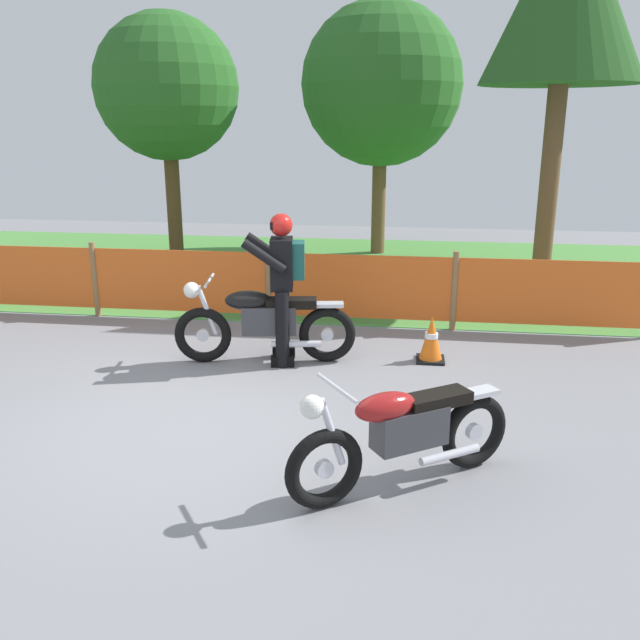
{
  "coord_description": "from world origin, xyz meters",
  "views": [
    {
      "loc": [
        1.88,
        -5.42,
        2.65
      ],
      "look_at": [
        1.08,
        0.39,
        0.9
      ],
      "focal_mm": 37.72,
      "sensor_mm": 36.0,
      "label": 1
    }
  ],
  "objects_px": {
    "motorcycle_trailing": "(403,433)",
    "traffic_cone": "(431,339)",
    "motorcycle_lead": "(264,322)",
    "rider_lead": "(283,280)"
  },
  "relations": [
    {
      "from": "motorcycle_trailing",
      "to": "traffic_cone",
      "type": "distance_m",
      "value": 2.84
    },
    {
      "from": "motorcycle_lead",
      "to": "traffic_cone",
      "type": "xyz_separation_m",
      "value": [
        1.88,
        0.29,
        -0.21
      ]
    },
    {
      "from": "motorcycle_lead",
      "to": "traffic_cone",
      "type": "relative_size",
      "value": 3.85
    },
    {
      "from": "rider_lead",
      "to": "traffic_cone",
      "type": "height_order",
      "value": "rider_lead"
    },
    {
      "from": "motorcycle_trailing",
      "to": "motorcycle_lead",
      "type": "bearing_deg",
      "value": -91.85
    },
    {
      "from": "traffic_cone",
      "to": "motorcycle_lead",
      "type": "bearing_deg",
      "value": -171.38
    },
    {
      "from": "rider_lead",
      "to": "motorcycle_trailing",
      "type": "bearing_deg",
      "value": 109.81
    },
    {
      "from": "rider_lead",
      "to": "traffic_cone",
      "type": "relative_size",
      "value": 3.19
    },
    {
      "from": "motorcycle_trailing",
      "to": "traffic_cone",
      "type": "relative_size",
      "value": 3.11
    },
    {
      "from": "motorcycle_trailing",
      "to": "traffic_cone",
      "type": "xyz_separation_m",
      "value": [
        0.28,
        2.82,
        -0.18
      ]
    }
  ]
}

